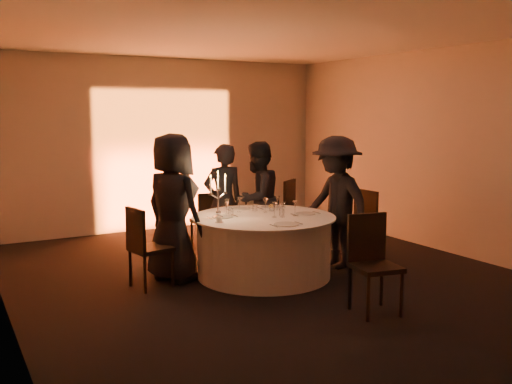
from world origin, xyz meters
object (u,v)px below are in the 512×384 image
banquet_table (264,246)px  chair_left (145,243)px  guest_left (173,208)px  candelabra (218,201)px  chair_back_left (207,217)px  chair_back_right (283,208)px  guest_right (336,202)px  chair_right (359,222)px  coffee_cup (219,220)px  guest_back_left (223,201)px  guest_back_right (257,199)px  chair_front (372,257)px

banquet_table → chair_left: bearing=171.1°
guest_left → candelabra: 0.56m
chair_back_left → chair_back_right: size_ratio=0.85×
chair_back_left → candelabra: candelabra is taller
chair_left → guest_right: bearing=-107.2°
chair_right → guest_left: bearing=-104.5°
coffee_cup → banquet_table: bearing=7.9°
banquet_table → guest_back_left: 1.19m
chair_back_right → guest_left: (-2.20, -1.00, 0.33)m
guest_back_right → guest_right: guest_right is taller
chair_back_right → guest_right: 1.52m
guest_back_right → banquet_table: bearing=40.0°
candelabra → guest_back_left: bearing=60.6°
guest_right → coffee_cup: 1.72m
banquet_table → chair_left: (-1.48, 0.23, 0.16)m
chair_back_left → guest_left: guest_left is taller
coffee_cup → guest_right: bearing=0.1°
chair_back_right → chair_front: (-0.81, -3.05, -0.00)m
chair_left → chair_back_left: size_ratio=1.11×
chair_right → chair_front: 1.94m
chair_right → coffee_cup: (-2.13, -0.01, 0.23)m
chair_front → guest_back_right: size_ratio=0.61×
chair_right → chair_front: bearing=-39.5°
chair_back_right → guest_right: (-0.09, -1.48, 0.30)m
chair_back_right → guest_back_right: size_ratio=0.62×
chair_left → guest_back_left: size_ratio=0.60×
guest_back_right → candelabra: bearing=13.3°
chair_left → chair_right: (2.94, -0.32, 0.02)m
chair_back_left → guest_left: bearing=51.6°
chair_front → chair_back_right: bearing=85.4°
chair_left → guest_back_left: 1.72m
chair_right → coffee_cup: bearing=-93.6°
guest_right → candelabra: size_ratio=2.97×
chair_left → banquet_table: bearing=-108.9°
chair_back_left → guest_back_right: (0.46, -0.72, 0.34)m
chair_front → guest_back_right: 2.63m
chair_front → candelabra: (-0.88, 1.83, 0.40)m
chair_back_right → candelabra: 2.13m
chair_front → guest_back_left: 2.80m
guest_back_right → chair_right: bearing=109.3°
chair_front → banquet_table: bearing=111.7°
guest_back_right → guest_right: size_ratio=0.94×
guest_back_right → candelabra: size_ratio=2.80×
banquet_table → chair_back_right: bearing=50.5°
chair_front → chair_back_left: bearing=106.3°
chair_right → candelabra: 2.07m
chair_back_left → chair_front: bearing=96.6°
chair_left → guest_right: guest_right is taller
banquet_table → guest_left: 1.24m
banquet_table → guest_right: 1.17m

